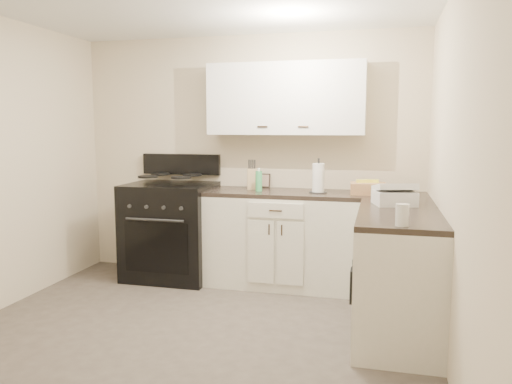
% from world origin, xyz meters
% --- Properties ---
extents(floor, '(3.60, 3.60, 0.00)m').
position_xyz_m(floor, '(0.00, 0.00, 0.00)').
color(floor, '#473F38').
rests_on(floor, ground).
extents(wall_back, '(3.60, 0.00, 3.60)m').
position_xyz_m(wall_back, '(0.00, 1.80, 1.25)').
color(wall_back, beige).
rests_on(wall_back, ground).
extents(wall_right, '(0.00, 3.60, 3.60)m').
position_xyz_m(wall_right, '(1.80, 0.00, 1.25)').
color(wall_right, beige).
rests_on(wall_right, ground).
extents(base_cabinets_back, '(1.55, 0.60, 0.90)m').
position_xyz_m(base_cabinets_back, '(0.43, 1.50, 0.45)').
color(base_cabinets_back, silver).
rests_on(base_cabinets_back, floor).
extents(base_cabinets_right, '(0.60, 1.90, 0.90)m').
position_xyz_m(base_cabinets_right, '(1.50, 0.85, 0.45)').
color(base_cabinets_right, silver).
rests_on(base_cabinets_right, floor).
extents(countertop_back, '(1.55, 0.60, 0.04)m').
position_xyz_m(countertop_back, '(0.43, 1.50, 0.92)').
color(countertop_back, black).
rests_on(countertop_back, base_cabinets_back).
extents(countertop_right, '(0.60, 1.90, 0.04)m').
position_xyz_m(countertop_right, '(1.50, 0.85, 0.92)').
color(countertop_right, black).
rests_on(countertop_right, base_cabinets_right).
extents(upper_cabinets, '(1.55, 0.30, 0.70)m').
position_xyz_m(upper_cabinets, '(0.43, 1.65, 1.84)').
color(upper_cabinets, white).
rests_on(upper_cabinets, wall_back).
extents(stove, '(0.87, 0.75, 1.06)m').
position_xyz_m(stove, '(-0.74, 1.48, 0.46)').
color(stove, black).
rests_on(stove, floor).
extents(knife_block, '(0.12, 0.11, 0.21)m').
position_xyz_m(knife_block, '(0.10, 1.58, 1.04)').
color(knife_block, tan).
rests_on(knife_block, countertop_back).
extents(paper_towel, '(0.12, 0.12, 0.28)m').
position_xyz_m(paper_towel, '(0.78, 1.48, 1.08)').
color(paper_towel, white).
rests_on(paper_towel, countertop_back).
extents(soap_bottle, '(0.08, 0.08, 0.20)m').
position_xyz_m(soap_bottle, '(0.20, 1.46, 1.04)').
color(soap_bottle, '#43B064').
rests_on(soap_bottle, countertop_back).
extents(picture_frame, '(0.12, 0.04, 0.15)m').
position_xyz_m(picture_frame, '(0.19, 1.76, 1.01)').
color(picture_frame, black).
rests_on(picture_frame, countertop_back).
extents(wicker_basket, '(0.34, 0.24, 0.11)m').
position_xyz_m(wicker_basket, '(1.25, 1.48, 0.99)').
color(wicker_basket, tan).
rests_on(wicker_basket, countertop_right).
extents(countertop_grill, '(0.37, 0.36, 0.11)m').
position_xyz_m(countertop_grill, '(1.47, 0.89, 1.00)').
color(countertop_grill, silver).
rests_on(countertop_grill, countertop_right).
extents(glass_jar, '(0.09, 0.09, 0.14)m').
position_xyz_m(glass_jar, '(1.50, 0.00, 1.01)').
color(glass_jar, silver).
rests_on(glass_jar, countertop_right).
extents(oven_mitt_near, '(0.02, 0.14, 0.24)m').
position_xyz_m(oven_mitt_near, '(1.18, 0.25, 0.44)').
color(oven_mitt_near, black).
rests_on(oven_mitt_near, base_cabinets_right).
extents(oven_mitt_far, '(0.02, 0.13, 0.23)m').
position_xyz_m(oven_mitt_far, '(1.18, 0.50, 0.46)').
color(oven_mitt_far, black).
rests_on(oven_mitt_far, base_cabinets_right).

